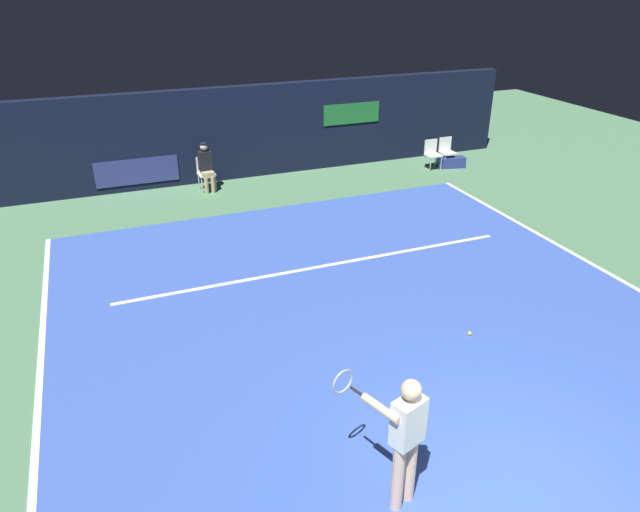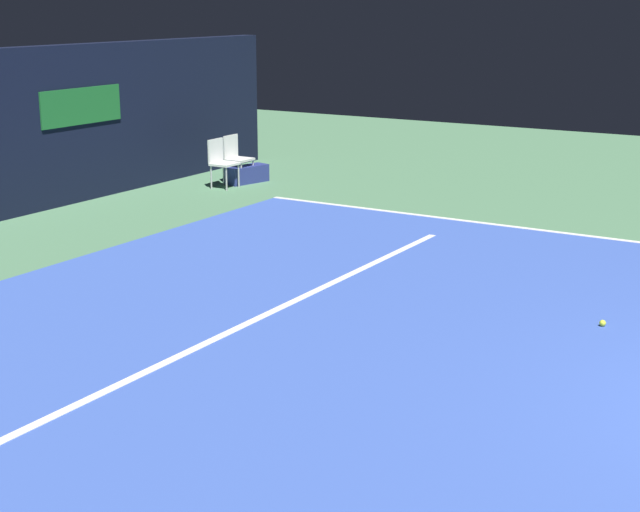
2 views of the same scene
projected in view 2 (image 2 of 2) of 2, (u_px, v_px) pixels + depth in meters
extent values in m
plane|color=#4C7A56|center=(430.00, 343.00, 9.59)|extent=(33.05, 33.05, 0.00)
cube|color=#3856B2|center=(430.00, 343.00, 9.59)|extent=(10.58, 10.74, 0.01)
cube|color=white|center=(584.00, 235.00, 13.92)|extent=(0.10, 10.74, 0.01)
cube|color=white|center=(273.00, 311.00, 10.53)|extent=(8.25, 0.10, 0.01)
cube|color=#1E6B2D|center=(81.00, 106.00, 15.98)|extent=(1.80, 0.04, 0.60)
cube|color=white|center=(240.00, 159.00, 17.88)|extent=(0.44, 0.40, 0.04)
cube|color=white|center=(231.00, 146.00, 17.92)|extent=(0.42, 0.03, 0.42)
cylinder|color=#B2B2B7|center=(241.00, 174.00, 17.70)|extent=(0.03, 0.03, 0.44)
cylinder|color=#B2B2B7|center=(253.00, 171.00, 18.01)|extent=(0.03, 0.03, 0.44)
cylinder|color=#B2B2B7|center=(226.00, 172.00, 17.87)|extent=(0.03, 0.03, 0.44)
cylinder|color=#B2B2B7|center=(238.00, 169.00, 18.18)|extent=(0.03, 0.03, 0.44)
cube|color=white|center=(225.00, 164.00, 17.40)|extent=(0.44, 0.40, 0.04)
cube|color=white|center=(215.00, 150.00, 17.44)|extent=(0.42, 0.03, 0.42)
cylinder|color=#B2B2B7|center=(226.00, 178.00, 17.21)|extent=(0.03, 0.03, 0.44)
cylinder|color=#B2B2B7|center=(239.00, 175.00, 17.52)|extent=(0.03, 0.03, 0.44)
cylinder|color=#B2B2B7|center=(211.00, 177.00, 17.38)|extent=(0.03, 0.03, 0.44)
cylinder|color=#B2B2B7|center=(224.00, 174.00, 17.69)|extent=(0.03, 0.03, 0.44)
sphere|color=#CCE033|center=(603.00, 323.00, 10.05)|extent=(0.07, 0.07, 0.07)
cube|color=navy|center=(247.00, 174.00, 17.97)|extent=(0.89, 0.52, 0.32)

